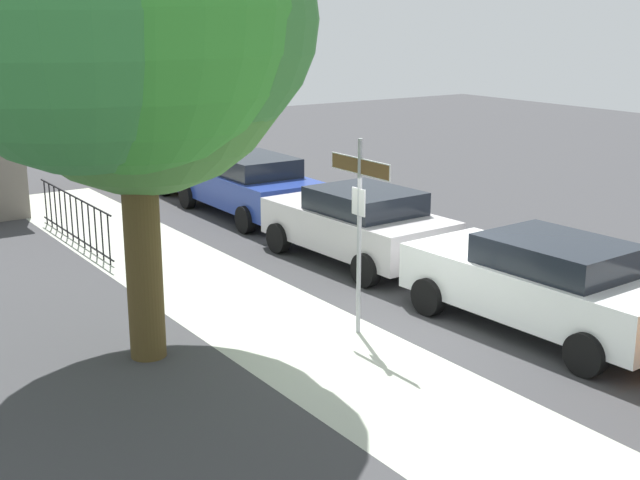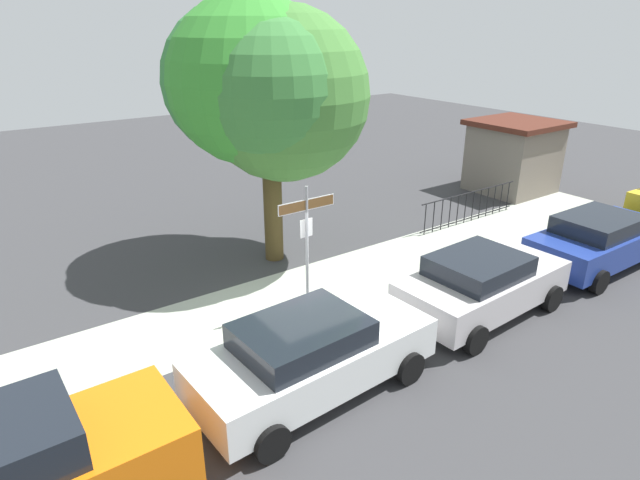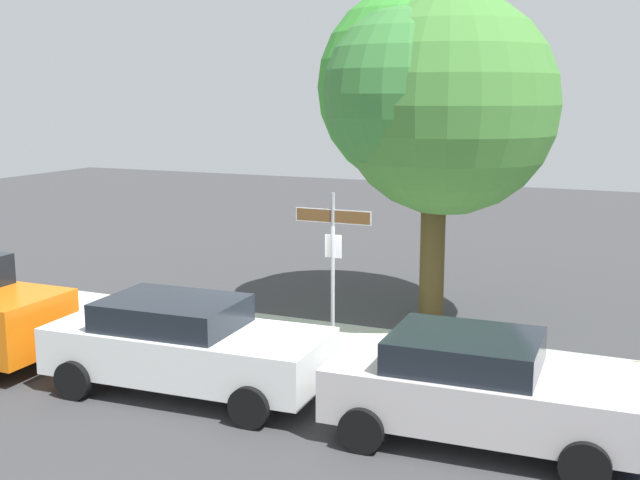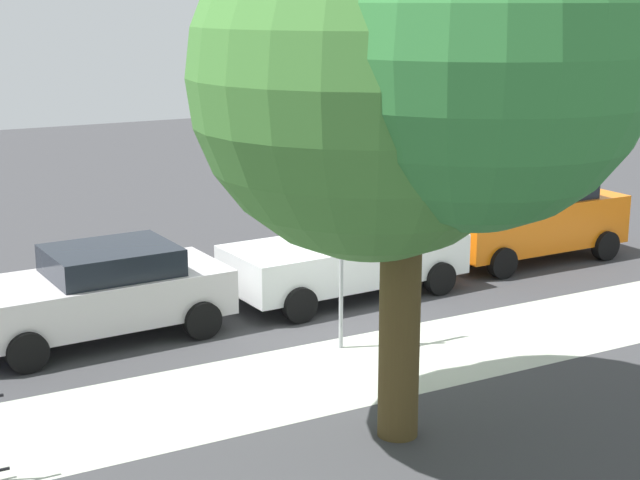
# 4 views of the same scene
# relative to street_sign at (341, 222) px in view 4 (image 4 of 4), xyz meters

# --- Properties ---
(ground_plane) EXTENTS (60.00, 60.00, 0.00)m
(ground_plane) POSITION_rel_street_sign_xyz_m (-0.32, -0.40, -2.11)
(ground_plane) COLOR #38383A
(sidewalk_strip) EXTENTS (24.00, 2.60, 0.00)m
(sidewalk_strip) POSITION_rel_street_sign_xyz_m (1.68, 0.90, -2.10)
(sidewalk_strip) COLOR #A9AE9F
(sidewalk_strip) RESTS_ON ground_plane
(street_sign) EXTENTS (1.46, 0.07, 3.10)m
(street_sign) POSITION_rel_street_sign_xyz_m (0.00, 0.00, 0.00)
(street_sign) COLOR #9EA0A5
(street_sign) RESTS_ON ground_plane
(shade_tree) EXTENTS (5.10, 5.37, 7.12)m
(shade_tree) POSITION_rel_street_sign_xyz_m (0.81, 3.20, 2.72)
(shade_tree) COLOR #4A3C1D
(shade_tree) RESTS_ON ground_plane
(car_orange) EXTENTS (4.24, 2.02, 1.92)m
(car_orange) POSITION_rel_street_sign_xyz_m (-6.37, -2.82, -1.14)
(car_orange) COLOR orange
(car_orange) RESTS_ON ground_plane
(car_white) EXTENTS (4.68, 2.26, 1.55)m
(car_white) POSITION_rel_street_sign_xyz_m (-1.57, -2.47, -1.30)
(car_white) COLOR silver
(car_white) RESTS_ON ground_plane
(car_silver) EXTENTS (4.33, 2.25, 1.53)m
(car_silver) POSITION_rel_street_sign_xyz_m (3.23, -2.39, -1.31)
(car_silver) COLOR beige
(car_silver) RESTS_ON ground_plane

